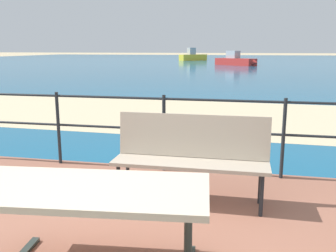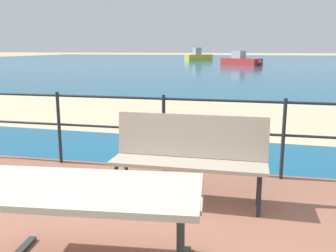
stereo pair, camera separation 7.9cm
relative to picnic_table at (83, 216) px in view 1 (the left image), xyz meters
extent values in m
cube|color=#145B84|center=(-0.06, 40.10, -0.62)|extent=(90.00, 90.00, 0.01)
cube|color=beige|center=(-0.06, 6.99, -0.62)|extent=(54.14, 6.70, 0.01)
cube|color=#BCAD93|center=(0.00, 0.00, 0.17)|extent=(1.59, 0.80, 0.04)
cube|color=#BCAD93|center=(-0.05, 0.52, -0.13)|extent=(1.55, 0.41, 0.04)
cylinder|color=#2D3833|center=(0.64, 0.06, -0.19)|extent=(0.05, 0.05, 0.73)
cube|color=tan|center=(0.43, 1.59, -0.13)|extent=(1.57, 0.40, 0.04)
cube|color=tan|center=(0.43, 1.77, 0.11)|extent=(1.57, 0.08, 0.45)
cylinder|color=#1E2328|center=(-0.28, 1.43, -0.35)|extent=(0.04, 0.04, 0.43)
cylinder|color=#1E2328|center=(-0.28, 1.73, -0.35)|extent=(0.04, 0.04, 0.43)
cylinder|color=#1E2328|center=(1.14, 1.44, -0.35)|extent=(0.04, 0.04, 0.43)
cylinder|color=#1E2328|center=(1.13, 1.74, -0.35)|extent=(0.04, 0.04, 0.43)
cylinder|color=#1E2328|center=(-1.53, 2.57, -0.07)|extent=(0.04, 0.04, 0.99)
cylinder|color=#1E2328|center=(-0.06, 2.57, -0.07)|extent=(0.04, 0.04, 0.99)
cylinder|color=#1E2328|center=(1.42, 2.57, -0.07)|extent=(0.04, 0.04, 0.99)
cylinder|color=#1E2328|center=(-0.06, 2.57, 0.38)|extent=(5.90, 0.03, 0.03)
cylinder|color=#1E2328|center=(-0.06, 2.57, -0.02)|extent=(5.90, 0.03, 0.03)
cube|color=yellow|center=(-5.86, 46.98, -0.23)|extent=(3.37, 3.79, 0.76)
cube|color=#A5A8AD|center=(-6.06, 46.74, 0.59)|extent=(1.11, 1.17, 0.88)
cone|color=yellow|center=(-4.38, 48.77, -0.23)|extent=(0.85, 0.82, 0.69)
cube|color=red|center=(-0.04, 34.08, -0.28)|extent=(4.00, 3.55, 0.65)
cube|color=#A5A8AD|center=(-0.28, 34.28, 0.39)|extent=(1.36, 1.32, 0.70)
cone|color=red|center=(1.77, 32.64, -0.28)|extent=(0.76, 0.77, 0.59)
camera|label=1|loc=(0.94, -1.95, 1.01)|focal=39.58mm
camera|label=2|loc=(1.02, -1.93, 1.01)|focal=39.58mm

